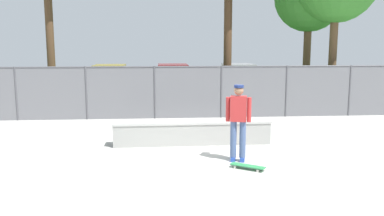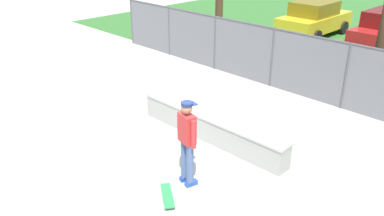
# 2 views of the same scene
# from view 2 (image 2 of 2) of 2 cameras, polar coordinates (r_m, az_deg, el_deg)

# --- Properties ---
(ground_plane) EXTENTS (80.00, 80.00, 0.00)m
(ground_plane) POSITION_cam_2_polar(r_m,az_deg,el_deg) (9.48, -0.02, -6.46)
(ground_plane) COLOR #ADAAA3
(concrete_ledge) EXTENTS (4.39, 0.54, 0.66)m
(concrete_ledge) POSITION_cam_2_polar(r_m,az_deg,el_deg) (9.93, 2.64, -2.74)
(concrete_ledge) COLOR #999993
(concrete_ledge) RESTS_ON ground
(skateboarder) EXTENTS (0.59, 0.36, 1.84)m
(skateboarder) POSITION_cam_2_polar(r_m,az_deg,el_deg) (7.92, -0.71, -4.53)
(skateboarder) COLOR #2647A5
(skateboarder) RESTS_ON ground
(skateboard) EXTENTS (0.77, 0.62, 0.09)m
(skateboard) POSITION_cam_2_polar(r_m,az_deg,el_deg) (8.02, -3.53, -12.37)
(skateboard) COLOR #2D8C4C
(skateboard) RESTS_ON ground
(chainlink_fence) EXTENTS (17.65, 0.07, 1.97)m
(chainlink_fence) POSITION_cam_2_polar(r_m,az_deg,el_deg) (12.68, 16.06, 6.05)
(chainlink_fence) COLOR #4C4C51
(chainlink_fence) RESTS_ON ground
(car_yellow) EXTENTS (2.03, 4.20, 1.66)m
(car_yellow) POSITION_cam_2_polar(r_m,az_deg,el_deg) (20.45, 17.05, 12.11)
(car_yellow) COLOR gold
(car_yellow) RESTS_ON ground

